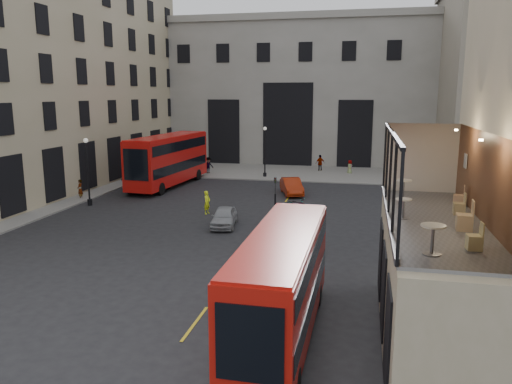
% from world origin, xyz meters
% --- Properties ---
extents(ground, '(140.00, 140.00, 0.00)m').
position_xyz_m(ground, '(0.00, 0.00, 0.00)').
color(ground, black).
rests_on(ground, ground).
extents(host_frontage, '(3.00, 11.00, 4.50)m').
position_xyz_m(host_frontage, '(6.50, 0.00, 2.25)').
color(host_frontage, '#C0B090').
rests_on(host_frontage, ground).
extents(cafe_floor, '(3.00, 10.00, 0.10)m').
position_xyz_m(cafe_floor, '(6.50, 0.00, 4.55)').
color(cafe_floor, slate).
rests_on(cafe_floor, host_frontage).
extents(gateway, '(35.00, 10.60, 18.00)m').
position_xyz_m(gateway, '(-5.00, 47.99, 9.39)').
color(gateway, '#A19D95').
rests_on(gateway, ground).
extents(pavement_far, '(40.00, 12.00, 0.12)m').
position_xyz_m(pavement_far, '(-6.00, 38.00, 0.06)').
color(pavement_far, slate).
rests_on(pavement_far, ground).
extents(traffic_light_near, '(0.16, 0.20, 3.80)m').
position_xyz_m(traffic_light_near, '(-1.00, 12.00, 2.42)').
color(traffic_light_near, black).
rests_on(traffic_light_near, ground).
extents(traffic_light_far, '(0.16, 0.20, 3.80)m').
position_xyz_m(traffic_light_far, '(-15.00, 28.00, 2.42)').
color(traffic_light_far, black).
rests_on(traffic_light_far, ground).
extents(street_lamp_a, '(0.36, 0.36, 5.33)m').
position_xyz_m(street_lamp_a, '(-17.00, 18.00, 2.39)').
color(street_lamp_a, black).
rests_on(street_lamp_a, ground).
extents(street_lamp_b, '(0.36, 0.36, 5.33)m').
position_xyz_m(street_lamp_b, '(-6.00, 34.00, 2.39)').
color(street_lamp_b, black).
rests_on(street_lamp_b, ground).
extents(bus_near, '(2.35, 9.88, 3.94)m').
position_xyz_m(bus_near, '(1.45, -0.40, 2.21)').
color(bus_near, '#B9150C').
rests_on(bus_near, ground).
extents(bus_far, '(3.67, 12.34, 4.86)m').
position_xyz_m(bus_far, '(-14.00, 27.28, 2.73)').
color(bus_far, red).
rests_on(bus_far, ground).
extents(car_a, '(2.07, 3.99, 1.30)m').
position_xyz_m(car_a, '(-4.83, 14.12, 0.65)').
color(car_a, '#919498').
rests_on(car_a, ground).
extents(car_b, '(2.78, 4.59, 1.43)m').
position_xyz_m(car_b, '(-1.96, 25.74, 0.71)').
color(car_b, '#972209').
rests_on(car_b, ground).
extents(car_c, '(3.05, 5.87, 1.63)m').
position_xyz_m(car_c, '(-14.80, 24.38, 0.81)').
color(car_c, black).
rests_on(car_c, ground).
extents(bicycle, '(1.91, 1.29, 0.95)m').
position_xyz_m(bicycle, '(-0.69, 19.73, 0.47)').
color(bicycle, gray).
rests_on(bicycle, ground).
extents(cyclist, '(0.56, 0.71, 1.72)m').
position_xyz_m(cyclist, '(-7.01, 17.25, 0.86)').
color(cyclist, '#EDFF1A').
rests_on(cyclist, ground).
extents(pedestrian_a, '(0.89, 0.75, 1.61)m').
position_xyz_m(pedestrian_a, '(-19.00, 28.75, 0.81)').
color(pedestrian_a, gray).
rests_on(pedestrian_a, ground).
extents(pedestrian_b, '(1.35, 1.36, 1.89)m').
position_xyz_m(pedestrian_b, '(-12.48, 34.84, 0.94)').
color(pedestrian_b, gray).
rests_on(pedestrian_b, ground).
extents(pedestrian_c, '(1.21, 0.95, 1.92)m').
position_xyz_m(pedestrian_c, '(-0.65, 39.25, 0.96)').
color(pedestrian_c, gray).
rests_on(pedestrian_c, ground).
extents(pedestrian_d, '(0.88, 0.88, 1.54)m').
position_xyz_m(pedestrian_d, '(2.69, 38.25, 0.77)').
color(pedestrian_d, gray).
rests_on(pedestrian_d, ground).
extents(pedestrian_e, '(0.49, 0.66, 1.67)m').
position_xyz_m(pedestrian_e, '(-19.00, 19.94, 0.84)').
color(pedestrian_e, gray).
rests_on(pedestrian_e, ground).
extents(cafe_table_near, '(0.64, 0.64, 0.80)m').
position_xyz_m(cafe_table_near, '(5.94, -3.86, 5.13)').
color(cafe_table_near, white).
rests_on(cafe_table_near, cafe_floor).
extents(cafe_table_mid, '(0.54, 0.54, 0.68)m').
position_xyz_m(cafe_table_mid, '(5.48, -0.02, 5.05)').
color(cafe_table_mid, silver).
rests_on(cafe_table_mid, cafe_floor).
extents(cafe_table_far, '(0.64, 0.64, 0.80)m').
position_xyz_m(cafe_table_far, '(5.69, 3.09, 5.13)').
color(cafe_table_far, white).
rests_on(cafe_table_far, cafe_floor).
extents(cafe_chair_a, '(0.39, 0.39, 0.76)m').
position_xyz_m(cafe_chair_a, '(7.11, -3.18, 4.83)').
color(cafe_chair_a, '#DBC57E').
rests_on(cafe_chair_a, cafe_floor).
extents(cafe_chair_b, '(0.50, 0.50, 0.94)m').
position_xyz_m(cafe_chair_b, '(7.22, -1.17, 4.89)').
color(cafe_chair_b, tan).
rests_on(cafe_chair_b, cafe_floor).
extents(cafe_chair_c, '(0.39, 0.39, 0.77)m').
position_xyz_m(cafe_chair_c, '(7.43, 0.97, 4.83)').
color(cafe_chair_c, tan).
rests_on(cafe_chair_c, cafe_floor).
extents(cafe_chair_d, '(0.45, 0.45, 0.77)m').
position_xyz_m(cafe_chair_d, '(7.66, 2.44, 4.83)').
color(cafe_chair_d, tan).
rests_on(cafe_chair_d, cafe_floor).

